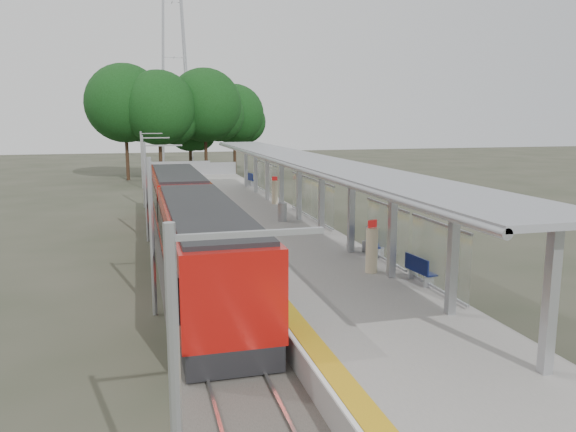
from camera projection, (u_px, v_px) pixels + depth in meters
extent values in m
plane|color=#474438|center=(419.00, 385.00, 14.20)|extent=(200.00, 200.00, 0.00)
cube|color=#59544C|center=(180.00, 234.00, 32.07)|extent=(3.00, 70.00, 0.24)
cube|color=gray|center=(257.00, 223.00, 33.14)|extent=(6.00, 50.00, 1.00)
cube|color=gold|center=(214.00, 217.00, 32.41)|extent=(0.60, 50.00, 0.02)
cube|color=#9EA0A5|center=(206.00, 168.00, 56.69)|extent=(6.00, 0.10, 1.20)
cube|color=black|center=(205.00, 286.00, 20.28)|extent=(2.50, 13.50, 0.70)
cube|color=#9D0F0B|center=(204.00, 243.00, 20.00)|extent=(2.65, 13.50, 2.50)
cube|color=black|center=(204.00, 242.00, 19.99)|extent=(2.72, 12.96, 1.20)
cube|color=black|center=(203.00, 207.00, 19.78)|extent=(2.40, 12.82, 0.15)
cube|color=#0D6884|center=(241.00, 245.00, 20.37)|extent=(0.04, 1.30, 2.00)
cylinder|color=black|center=(225.00, 345.00, 15.84)|extent=(2.20, 0.70, 0.70)
cube|color=black|center=(178.00, 219.00, 33.70)|extent=(2.50, 13.50, 0.70)
cube|color=#9D0F0B|center=(177.00, 193.00, 33.42)|extent=(2.65, 13.50, 2.50)
cube|color=black|center=(177.00, 192.00, 33.41)|extent=(2.72, 12.96, 1.20)
cube|color=black|center=(176.00, 171.00, 33.20)|extent=(2.40, 12.83, 0.15)
cube|color=#0D6884|center=(200.00, 195.00, 33.79)|extent=(0.04, 1.30, 2.00)
cylinder|color=black|center=(184.00, 240.00, 29.25)|extent=(2.20, 0.70, 0.70)
cube|color=black|center=(187.00, 217.00, 26.76)|extent=(2.30, 0.80, 2.40)
cube|color=#9EA0A5|center=(550.00, 299.00, 12.33)|extent=(0.25, 0.25, 3.50)
cube|color=#9EA0A5|center=(453.00, 256.00, 16.13)|extent=(0.25, 0.25, 3.50)
cube|color=#9EA0A5|center=(392.00, 229.00, 19.94)|extent=(0.25, 0.25, 3.50)
cube|color=#9EA0A5|center=(351.00, 212.00, 23.74)|extent=(0.25, 0.25, 3.50)
cube|color=#9EA0A5|center=(322.00, 199.00, 27.55)|extent=(0.25, 0.25, 3.50)
cube|color=#9EA0A5|center=(299.00, 189.00, 31.36)|extent=(0.25, 0.25, 3.50)
cube|color=#9EA0A5|center=(281.00, 181.00, 35.16)|extent=(0.25, 0.25, 3.50)
cube|color=#9EA0A5|center=(267.00, 175.00, 38.97)|extent=(0.25, 0.25, 3.50)
cube|color=#9EA0A5|center=(256.00, 170.00, 42.78)|extent=(0.25, 0.25, 3.50)
cube|color=#9EA0A5|center=(246.00, 165.00, 46.58)|extent=(0.25, 0.25, 3.50)
cube|color=gray|center=(302.00, 159.00, 29.04)|extent=(3.20, 38.00, 0.16)
cylinder|color=#9EA0A5|center=(273.00, 161.00, 28.66)|extent=(0.24, 38.00, 0.24)
cube|color=silver|center=(438.00, 257.00, 18.31)|extent=(0.05, 3.70, 2.20)
cube|color=silver|center=(386.00, 233.00, 22.11)|extent=(0.05, 3.70, 2.20)
cube|color=silver|center=(322.00, 203.00, 29.73)|extent=(0.05, 3.70, 2.20)
cube|color=silver|center=(301.00, 193.00, 33.53)|extent=(0.05, 3.70, 2.20)
cube|color=silver|center=(271.00, 179.00, 41.15)|extent=(0.05, 3.70, 2.20)
cube|color=silver|center=(259.00, 174.00, 44.95)|extent=(0.05, 3.70, 2.20)
cylinder|color=#382316|center=(127.00, 155.00, 60.19)|extent=(0.36, 0.36, 5.46)
sphere|color=#134417|center=(125.00, 103.00, 59.24)|extent=(8.29, 8.29, 8.29)
cylinder|color=#382316|center=(161.00, 157.00, 59.57)|extent=(0.36, 0.36, 5.13)
sphere|color=#134417|center=(159.00, 108.00, 58.68)|extent=(7.80, 7.80, 7.80)
cylinder|color=#382316|center=(191.00, 159.00, 66.94)|extent=(0.36, 0.36, 3.69)
sphere|color=#134417|center=(190.00, 127.00, 66.30)|extent=(5.61, 5.61, 5.61)
cylinder|color=#382316|center=(206.00, 154.00, 63.14)|extent=(0.36, 0.36, 5.36)
sphere|color=#134417|center=(205.00, 105.00, 62.21)|extent=(8.14, 8.14, 8.14)
cylinder|color=#382316|center=(235.00, 153.00, 68.63)|extent=(0.36, 0.36, 4.73)
sphere|color=#134417|center=(234.00, 114.00, 67.81)|extent=(7.19, 7.19, 7.19)
cylinder|color=#9EA0A5|center=(176.00, 424.00, 7.37)|extent=(0.16, 0.16, 5.40)
cube|color=#9EA0A5|center=(249.00, 234.00, 7.19)|extent=(2.00, 0.08, 0.08)
cylinder|color=#9EA0A5|center=(152.00, 238.00, 18.79)|extent=(0.16, 0.16, 5.40)
cube|color=#9EA0A5|center=(180.00, 163.00, 18.61)|extent=(2.00, 0.08, 0.08)
cylinder|color=#9EA0A5|center=(146.00, 192.00, 30.21)|extent=(0.16, 0.16, 5.40)
cube|color=#9EA0A5|center=(163.00, 145.00, 30.03)|extent=(2.00, 0.08, 0.08)
cylinder|color=#9EA0A5|center=(143.00, 172.00, 41.63)|extent=(0.16, 0.16, 5.40)
cube|color=#9EA0A5|center=(156.00, 138.00, 41.45)|extent=(2.00, 0.08, 0.08)
cylinder|color=#9EA0A5|center=(142.00, 160.00, 53.05)|extent=(0.16, 0.16, 5.40)
cube|color=#9EA0A5|center=(152.00, 133.00, 52.87)|extent=(2.00, 0.08, 0.08)
cube|color=#0F194D|center=(421.00, 271.00, 19.47)|extent=(0.55, 1.43, 0.06)
cube|color=#0F194D|center=(417.00, 264.00, 19.37)|extent=(0.19, 1.39, 0.51)
cube|color=#9EA0A5|center=(429.00, 281.00, 18.98)|extent=(0.38, 0.09, 0.41)
cube|color=#9EA0A5|center=(413.00, 273.00, 20.04)|extent=(0.38, 0.09, 0.41)
cube|color=#0F194D|center=(373.00, 244.00, 23.43)|extent=(0.91, 1.63, 0.06)
cube|color=#0F194D|center=(368.00, 237.00, 23.33)|extent=(0.52, 1.51, 0.57)
cube|color=#9EA0A5|center=(379.00, 253.00, 22.88)|extent=(0.42, 0.18, 0.46)
cube|color=#9EA0A5|center=(367.00, 246.00, 24.07)|extent=(0.42, 0.18, 0.46)
cube|color=#0F194D|center=(251.00, 180.00, 47.60)|extent=(0.79, 1.62, 0.06)
cube|color=#0F194D|center=(249.00, 176.00, 47.50)|extent=(0.39, 1.54, 0.57)
cube|color=#9EA0A5|center=(253.00, 183.00, 47.05)|extent=(0.42, 0.15, 0.46)
cube|color=#9EA0A5|center=(250.00, 182.00, 48.24)|extent=(0.42, 0.15, 0.46)
cylinder|color=beige|center=(372.00, 250.00, 20.72)|extent=(0.45, 0.45, 1.67)
cube|color=red|center=(372.00, 224.00, 20.55)|extent=(0.39, 0.19, 0.28)
cylinder|color=beige|center=(275.00, 192.00, 37.26)|extent=(0.41, 0.41, 1.55)
cube|color=red|center=(275.00, 178.00, 37.10)|extent=(0.36, 0.19, 0.26)
cylinder|color=#9EA0A5|center=(282.00, 212.00, 31.05)|extent=(0.65, 0.65, 1.02)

